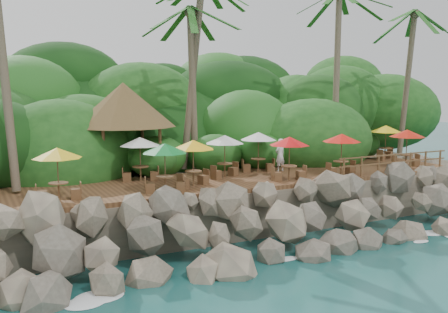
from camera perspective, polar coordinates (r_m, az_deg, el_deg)
name	(u,v)px	position (r m, az deg, el deg)	size (l,w,h in m)	color
ground	(295,264)	(20.02, 7.96, -11.80)	(140.00, 140.00, 0.00)	#19514F
land_base	(155,174)	(33.73, -7.71, -1.89)	(32.00, 25.20, 2.10)	gray
jungle_hill	(123,172)	(40.97, -11.15, -1.74)	(44.80, 28.00, 15.40)	#143811
seawall	(268,222)	(21.27, 4.92, -7.33)	(29.00, 4.00, 2.30)	gray
terrace	(224,181)	(24.44, 0.00, -2.79)	(26.00, 5.00, 0.20)	brown
jungle_foliage	(160,192)	(33.00, -7.10, -3.95)	(44.00, 16.00, 12.00)	#143811
foam_line	(291,261)	(20.25, 7.47, -11.48)	(25.20, 0.80, 0.06)	white
palapa	(123,105)	(26.24, -11.15, 5.69)	(5.28, 5.28, 4.60)	brown
dining_clusters	(216,145)	(23.72, -0.92, 1.33)	(25.50, 5.11, 2.07)	brown
railing	(395,161)	(27.52, 18.50, -0.51)	(7.20, 0.10, 1.00)	brown
waiter	(280,155)	(26.73, 6.27, 0.16)	(0.63, 0.41, 1.71)	silver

